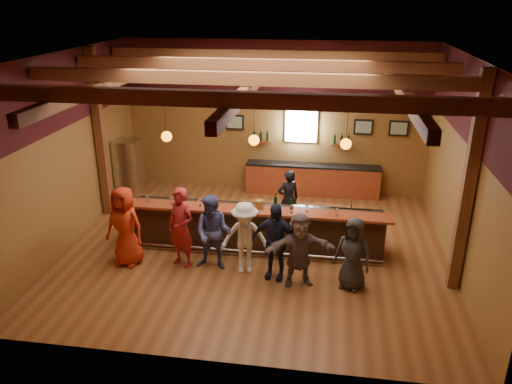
{
  "coord_description": "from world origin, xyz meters",
  "views": [
    {
      "loc": [
        1.64,
        -10.5,
        5.72
      ],
      "look_at": [
        0.0,
        0.3,
        1.35
      ],
      "focal_mm": 35.0,
      "sensor_mm": 36.0,
      "label": 1
    }
  ],
  "objects_px": {
    "ice_bucket": "(259,204)",
    "bartender": "(288,199)",
    "customer_navy": "(275,241)",
    "customer_orange": "(125,226)",
    "customer_dark": "(353,254)",
    "bar_counter": "(256,226)",
    "stainless_fridge": "(130,170)",
    "customer_white": "(245,238)",
    "customer_denim": "(213,233)",
    "bottle_a": "(275,202)",
    "customer_redvest": "(181,228)",
    "back_bar_cabinet": "(312,180)",
    "customer_brown": "(299,249)"
  },
  "relations": [
    {
      "from": "ice_bucket",
      "to": "bartender",
      "type": "bearing_deg",
      "value": 69.46
    },
    {
      "from": "customer_navy",
      "to": "bartender",
      "type": "distance_m",
      "value": 2.54
    },
    {
      "from": "bartender",
      "to": "customer_orange",
      "type": "bearing_deg",
      "value": 11.75
    },
    {
      "from": "customer_orange",
      "to": "customer_dark",
      "type": "xyz_separation_m",
      "value": [
        4.98,
        -0.26,
        -0.14
      ]
    },
    {
      "from": "customer_dark",
      "to": "bar_counter",
      "type": "bearing_deg",
      "value": 167.93
    },
    {
      "from": "stainless_fridge",
      "to": "customer_white",
      "type": "bearing_deg",
      "value": -41.83
    },
    {
      "from": "customer_navy",
      "to": "customer_dark",
      "type": "xyz_separation_m",
      "value": [
        1.62,
        -0.15,
        -0.08
      ]
    },
    {
      "from": "customer_denim",
      "to": "bottle_a",
      "type": "height_order",
      "value": "customer_denim"
    },
    {
      "from": "customer_redvest",
      "to": "customer_dark",
      "type": "xyz_separation_m",
      "value": [
        3.72,
        -0.38,
        -0.13
      ]
    },
    {
      "from": "bar_counter",
      "to": "bartender",
      "type": "relative_size",
      "value": 4.02
    },
    {
      "from": "back_bar_cabinet",
      "to": "customer_redvest",
      "type": "height_order",
      "value": "customer_redvest"
    },
    {
      "from": "customer_denim",
      "to": "customer_dark",
      "type": "height_order",
      "value": "customer_denim"
    },
    {
      "from": "back_bar_cabinet",
      "to": "customer_redvest",
      "type": "bearing_deg",
      "value": -119.7
    },
    {
      "from": "customer_dark",
      "to": "bartender",
      "type": "xyz_separation_m",
      "value": [
        -1.57,
        2.7,
        -0.0
      ]
    },
    {
      "from": "customer_redvest",
      "to": "bartender",
      "type": "distance_m",
      "value": 3.17
    },
    {
      "from": "back_bar_cabinet",
      "to": "stainless_fridge",
      "type": "xyz_separation_m",
      "value": [
        -5.3,
        -1.12,
        0.42
      ]
    },
    {
      "from": "customer_redvest",
      "to": "customer_denim",
      "type": "height_order",
      "value": "customer_redvest"
    },
    {
      "from": "customer_redvest",
      "to": "customer_navy",
      "type": "bearing_deg",
      "value": 17.69
    },
    {
      "from": "customer_brown",
      "to": "bottle_a",
      "type": "distance_m",
      "value": 1.56
    },
    {
      "from": "stainless_fridge",
      "to": "customer_orange",
      "type": "bearing_deg",
      "value": -69.58
    },
    {
      "from": "back_bar_cabinet",
      "to": "bartender",
      "type": "relative_size",
      "value": 2.55
    },
    {
      "from": "stainless_fridge",
      "to": "customer_redvest",
      "type": "bearing_deg",
      "value": -53.68
    },
    {
      "from": "customer_denim",
      "to": "bartender",
      "type": "height_order",
      "value": "customer_denim"
    },
    {
      "from": "customer_white",
      "to": "bartender",
      "type": "height_order",
      "value": "customer_white"
    },
    {
      "from": "back_bar_cabinet",
      "to": "customer_dark",
      "type": "bearing_deg",
      "value": -78.3
    },
    {
      "from": "bartender",
      "to": "bottle_a",
      "type": "distance_m",
      "value": 1.47
    },
    {
      "from": "customer_redvest",
      "to": "bartender",
      "type": "xyz_separation_m",
      "value": [
        2.16,
        2.32,
        -0.14
      ]
    },
    {
      "from": "back_bar_cabinet",
      "to": "customer_white",
      "type": "distance_m",
      "value": 4.93
    },
    {
      "from": "back_bar_cabinet",
      "to": "customer_orange",
      "type": "xyz_separation_m",
      "value": [
        -3.93,
        -4.81,
        0.44
      ]
    },
    {
      "from": "back_bar_cabinet",
      "to": "ice_bucket",
      "type": "bearing_deg",
      "value": -105.53
    },
    {
      "from": "customer_redvest",
      "to": "customer_dark",
      "type": "bearing_deg",
      "value": 17.99
    },
    {
      "from": "customer_redvest",
      "to": "customer_denim",
      "type": "relative_size",
      "value": 1.07
    },
    {
      "from": "customer_brown",
      "to": "customer_dark",
      "type": "xyz_separation_m",
      "value": [
        1.09,
        0.02,
        -0.02
      ]
    },
    {
      "from": "customer_brown",
      "to": "bar_counter",
      "type": "bearing_deg",
      "value": 111.59
    },
    {
      "from": "customer_orange",
      "to": "customer_navy",
      "type": "distance_m",
      "value": 3.36
    },
    {
      "from": "back_bar_cabinet",
      "to": "bottle_a",
      "type": "relative_size",
      "value": 10.85
    },
    {
      "from": "customer_white",
      "to": "customer_brown",
      "type": "distance_m",
      "value": 1.24
    },
    {
      "from": "stainless_fridge",
      "to": "customer_denim",
      "type": "distance_m",
      "value": 4.92
    },
    {
      "from": "bar_counter",
      "to": "customer_brown",
      "type": "distance_m",
      "value": 1.92
    },
    {
      "from": "customer_redvest",
      "to": "bottle_a",
      "type": "bearing_deg",
      "value": 49.15
    },
    {
      "from": "customer_brown",
      "to": "bartender",
      "type": "bearing_deg",
      "value": 84.62
    },
    {
      "from": "bottle_a",
      "to": "customer_orange",
      "type": "bearing_deg",
      "value": -161.85
    },
    {
      "from": "stainless_fridge",
      "to": "customer_dark",
      "type": "height_order",
      "value": "stainless_fridge"
    },
    {
      "from": "stainless_fridge",
      "to": "customer_white",
      "type": "distance_m",
      "value": 5.45
    },
    {
      "from": "customer_redvest",
      "to": "customer_dark",
      "type": "relative_size",
      "value": 1.17
    },
    {
      "from": "customer_denim",
      "to": "customer_redvest",
      "type": "bearing_deg",
      "value": -178.3
    },
    {
      "from": "stainless_fridge",
      "to": "customer_white",
      "type": "relative_size",
      "value": 1.1
    },
    {
      "from": "bartender",
      "to": "customer_brown",
      "type": "bearing_deg",
      "value": 76.08
    },
    {
      "from": "customer_navy",
      "to": "customer_denim",
      "type": "bearing_deg",
      "value": -177.91
    },
    {
      "from": "customer_brown",
      "to": "ice_bucket",
      "type": "xyz_separation_m",
      "value": [
        -1.02,
        1.26,
        0.41
      ]
    }
  ]
}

